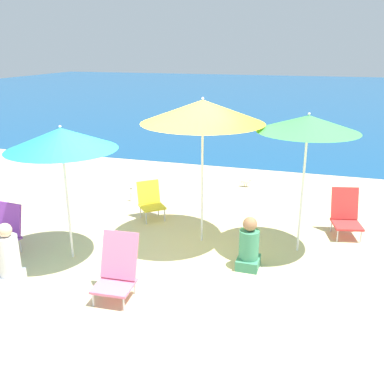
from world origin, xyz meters
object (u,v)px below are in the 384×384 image
beach_chair_purple (4,229)px  seagull (246,181)px  beach_chair_red (346,214)px  water_bottle (131,196)px  person_seated_near (249,247)px  beach_chair_yellow (150,200)px  beach_chair_pink (117,269)px  beach_umbrella_teal (61,139)px  person_seated_far (9,260)px  beach_umbrella_green (308,124)px  beach_umbrella_yellow (203,112)px

beach_chair_purple → seagull: (3.13, 4.52, -0.26)m
beach_chair_red → water_bottle: (-4.36, 0.45, -0.27)m
person_seated_near → water_bottle: (-2.93, 2.18, -0.23)m
beach_chair_purple → water_bottle: bearing=77.1°
beach_chair_yellow → beach_chair_pink: bearing=-117.6°
person_seated_near → water_bottle: bearing=143.9°
beach_umbrella_teal → person_seated_far: bearing=-110.1°
beach_chair_purple → person_seated_near: person_seated_near is taller
beach_chair_yellow → beach_chair_pink: beach_chair_pink is taller
beach_chair_pink → beach_chair_purple: bearing=161.2°
beach_chair_yellow → water_bottle: beach_chair_yellow is taller
beach_chair_red → seagull: (-2.16, 2.17, -0.25)m
beach_umbrella_teal → beach_chair_yellow: size_ratio=2.93×
beach_umbrella_green → beach_umbrella_teal: bearing=-159.4°
water_bottle → seagull: size_ratio=1.09×
beach_chair_yellow → person_seated_far: person_seated_far is taller
beach_umbrella_yellow → beach_umbrella_green: 1.62m
beach_umbrella_teal → beach_chair_purple: bearing=-172.5°
beach_umbrella_teal → water_bottle: bearing=94.2°
beach_umbrella_green → beach_chair_red: bearing=51.0°
beach_chair_purple → person_seated_far: bearing=-41.7°
beach_chair_red → beach_chair_purple: bearing=-168.9°
beach_umbrella_yellow → water_bottle: (-2.00, 1.47, -2.10)m
beach_umbrella_teal → beach_umbrella_green: bearing=20.6°
beach_chair_yellow → seagull: 2.87m
beach_chair_pink → person_seated_near: 2.00m
beach_chair_yellow → beach_chair_red: (3.60, 0.30, 0.01)m
person_seated_near → person_seated_far: 3.43m
beach_umbrella_yellow → beach_chair_pink: beach_umbrella_yellow is taller
beach_chair_yellow → seagull: bearing=19.1°
beach_umbrella_yellow → person_seated_near: size_ratio=2.97×
person_seated_near → person_seated_far: size_ratio=0.88×
beach_umbrella_yellow → beach_chair_pink: 2.76m
water_bottle → seagull: 2.79m
beach_umbrella_green → person_seated_far: 4.72m
beach_umbrella_teal → beach_chair_yellow: 2.51m
beach_chair_purple → beach_umbrella_green: bearing=23.1°
beach_chair_red → person_seated_far: 5.53m
beach_chair_yellow → person_seated_near: person_seated_near is taller
beach_chair_yellow → beach_chair_pink: size_ratio=0.85×
person_seated_far → seagull: (2.37, 5.35, -0.25)m
beach_umbrella_yellow → seagull: size_ratio=9.08×
beach_umbrella_yellow → water_bottle: beach_umbrella_yellow is taller
beach_umbrella_teal → person_seated_near: (2.74, 0.48, -1.57)m
beach_chair_yellow → beach_chair_purple: 2.66m
beach_umbrella_teal → beach_chair_red: (4.16, 2.21, -1.53)m
beach_umbrella_green → beach_chair_pink: size_ratio=2.66×
beach_chair_pink → beach_chair_yellow: bearing=99.5°
person_seated_far → seagull: bearing=39.1°
beach_umbrella_green → beach_chair_purple: beach_umbrella_green is taller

